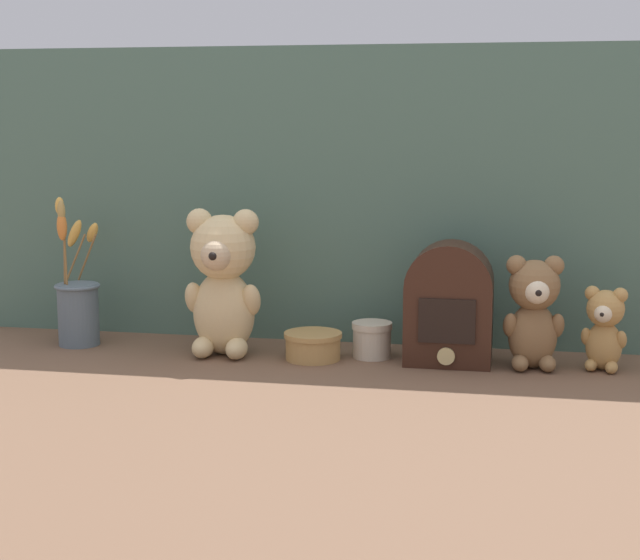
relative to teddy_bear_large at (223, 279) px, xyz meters
name	(u,v)px	position (x,y,z in m)	size (l,w,h in m)	color
ground_plane	(318,359)	(0.20, 0.00, -0.15)	(4.00, 4.00, 0.00)	brown
backdrop_wall	(333,196)	(0.20, 0.16, 0.16)	(1.62, 0.02, 0.62)	#4C6B5B
teddy_bear_large	(223,279)	(0.00, 0.00, 0.00)	(0.16, 0.15, 0.30)	#DBBC84
teddy_bear_medium	(534,310)	(0.61, 0.01, -0.04)	(0.12, 0.11, 0.22)	olive
teddy_bear_small	(604,327)	(0.75, 0.02, -0.07)	(0.09, 0.08, 0.16)	tan
flower_vase	(78,304)	(-0.33, 0.03, -0.07)	(0.10, 0.12, 0.31)	slate
vintage_radio	(449,304)	(0.45, 0.02, -0.04)	(0.17, 0.12, 0.24)	#381E14
decorative_tin_tall	(372,339)	(0.30, 0.03, -0.12)	(0.08, 0.08, 0.07)	beige
decorative_tin_short	(313,346)	(0.19, -0.01, -0.13)	(0.12, 0.12, 0.05)	tan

